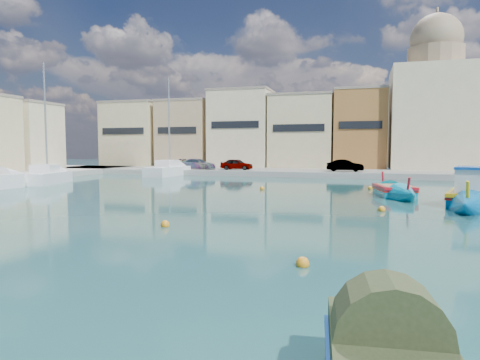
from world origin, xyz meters
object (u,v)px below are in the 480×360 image
at_px(luzzu_green, 394,192).
at_px(yacht_north, 176,171).
at_px(yacht_midnorth, 55,177).
at_px(luzzu_turquoise_cabin, 473,198).
at_px(church_block, 434,104).

bearing_deg(luzzu_green, yacht_north, 145.35).
bearing_deg(yacht_north, yacht_midnorth, -117.09).
bearing_deg(yacht_midnorth, luzzu_turquoise_cabin, -11.71).
relative_size(church_block, yacht_midnorth, 1.68).
xyz_separation_m(church_block, yacht_north, (-28.69, -11.32, -7.94)).
distance_m(luzzu_turquoise_cabin, yacht_midnorth, 33.58).
height_order(yacht_north, yacht_midnorth, yacht_north).
xyz_separation_m(luzzu_green, yacht_midnorth, (-29.06, 3.21, 0.18)).
distance_m(luzzu_turquoise_cabin, yacht_north, 32.78).
bearing_deg(yacht_midnorth, church_block, 34.16).
xyz_separation_m(church_block, luzzu_turquoise_cabin, (-2.18, -30.61, -8.01)).
relative_size(luzzu_turquoise_cabin, yacht_north, 0.90).
distance_m(church_block, luzzu_green, 28.83).
bearing_deg(church_block, luzzu_green, -102.54).
height_order(luzzu_turquoise_cabin, yacht_midnorth, yacht_midnorth).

